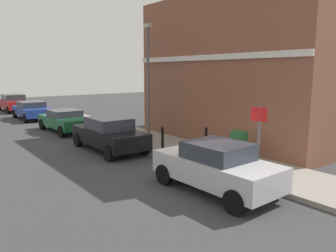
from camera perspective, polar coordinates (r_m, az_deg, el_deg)
ground at (r=11.22m, az=5.70°, el=-8.72°), size 80.00×80.00×0.00m
sidewalk at (r=16.88m, az=-3.75°, el=-2.23°), size 2.64×30.00×0.15m
corner_building at (r=18.01m, az=15.57°, el=9.36°), size 7.81×10.15×7.13m
car_silver at (r=9.69m, az=8.41°, el=-7.00°), size 1.89×3.94×1.48m
car_black at (r=14.73m, az=-10.29°, el=-1.35°), size 1.94×4.38×1.50m
car_green at (r=20.10m, az=-17.60°, el=0.99°), size 1.95×4.30×1.29m
car_blue at (r=26.20m, az=-22.77°, el=2.64°), size 1.97×4.22×1.33m
car_red at (r=32.12m, az=-25.47°, el=3.73°), size 1.95×4.51×1.52m
utility_cabinet at (r=12.61m, az=12.27°, el=-3.64°), size 0.46×0.61×1.15m
bollard_near_cabinet at (r=13.90m, az=6.68°, el=-2.17°), size 0.14×0.14×1.04m
bollard_far_kerb at (r=13.93m, az=-0.96°, el=-2.08°), size 0.14×0.14×1.04m
street_sign at (r=10.52m, az=15.61°, el=-0.92°), size 0.08×0.60×2.30m
lamppost at (r=16.85m, az=-3.52°, el=8.81°), size 0.20×0.44×5.72m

